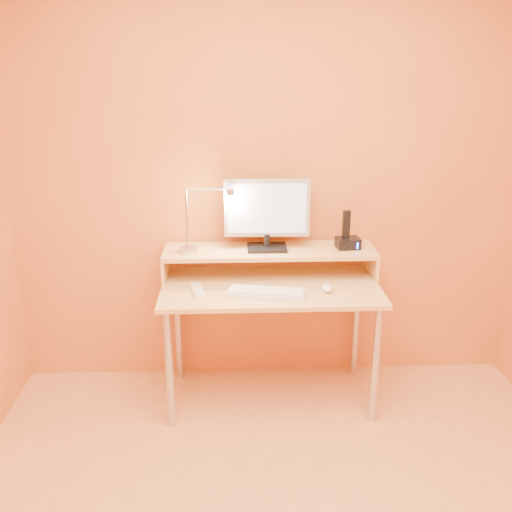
{
  "coord_description": "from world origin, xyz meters",
  "views": [
    {
      "loc": [
        -0.19,
        -1.66,
        1.9
      ],
      "look_at": [
        -0.08,
        1.13,
        0.91
      ],
      "focal_mm": 39.12,
      "sensor_mm": 36.0,
      "label": 1
    }
  ],
  "objects_px": {
    "mouse": "(327,288)",
    "remote_control": "(197,290)",
    "phone_dock": "(348,243)",
    "lamp_base": "(188,250)",
    "keyboard": "(266,293)",
    "monitor_panel": "(267,208)"
  },
  "relations": [
    {
      "from": "monitor_panel",
      "to": "mouse",
      "type": "height_order",
      "value": "monitor_panel"
    },
    {
      "from": "keyboard",
      "to": "remote_control",
      "type": "height_order",
      "value": "keyboard"
    },
    {
      "from": "keyboard",
      "to": "remote_control",
      "type": "bearing_deg",
      "value": 179.45
    },
    {
      "from": "lamp_base",
      "to": "monitor_panel",
      "type": "bearing_deg",
      "value": 5.17
    },
    {
      "from": "phone_dock",
      "to": "remote_control",
      "type": "xyz_separation_m",
      "value": [
        -0.85,
        -0.22,
        -0.18
      ]
    },
    {
      "from": "phone_dock",
      "to": "mouse",
      "type": "height_order",
      "value": "phone_dock"
    },
    {
      "from": "monitor_panel",
      "to": "remote_control",
      "type": "height_order",
      "value": "monitor_panel"
    },
    {
      "from": "lamp_base",
      "to": "mouse",
      "type": "relative_size",
      "value": 0.99
    },
    {
      "from": "keyboard",
      "to": "remote_control",
      "type": "relative_size",
      "value": 2.2
    },
    {
      "from": "phone_dock",
      "to": "mouse",
      "type": "xyz_separation_m",
      "value": [
        -0.15,
        -0.24,
        -0.17
      ]
    },
    {
      "from": "phone_dock",
      "to": "keyboard",
      "type": "distance_m",
      "value": 0.59
    },
    {
      "from": "mouse",
      "to": "remote_control",
      "type": "relative_size",
      "value": 0.55
    },
    {
      "from": "mouse",
      "to": "remote_control",
      "type": "height_order",
      "value": "mouse"
    },
    {
      "from": "phone_dock",
      "to": "remote_control",
      "type": "relative_size",
      "value": 0.71
    },
    {
      "from": "keyboard",
      "to": "mouse",
      "type": "relative_size",
      "value": 3.98
    },
    {
      "from": "phone_dock",
      "to": "remote_control",
      "type": "height_order",
      "value": "phone_dock"
    },
    {
      "from": "lamp_base",
      "to": "remote_control",
      "type": "relative_size",
      "value": 0.55
    },
    {
      "from": "keyboard",
      "to": "remote_control",
      "type": "xyz_separation_m",
      "value": [
        -0.37,
        0.07,
        -0.0
      ]
    },
    {
      "from": "lamp_base",
      "to": "phone_dock",
      "type": "distance_m",
      "value": 0.9
    },
    {
      "from": "remote_control",
      "to": "phone_dock",
      "type": "bearing_deg",
      "value": 2.1
    },
    {
      "from": "monitor_panel",
      "to": "mouse",
      "type": "relative_size",
      "value": 4.69
    },
    {
      "from": "mouse",
      "to": "remote_control",
      "type": "xyz_separation_m",
      "value": [
        -0.7,
        0.02,
        -0.01
      ]
    }
  ]
}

